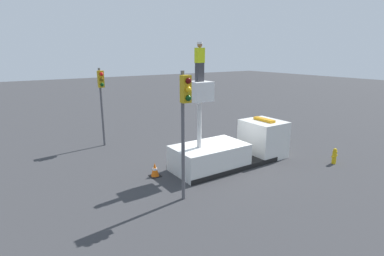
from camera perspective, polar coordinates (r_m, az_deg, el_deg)
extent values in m
plane|color=#38383A|center=(15.90, 6.13, -7.10)|extent=(120.00, 120.00, 0.00)
cube|color=black|center=(15.85, 6.15, -6.69)|extent=(5.63, 2.26, 0.24)
cube|color=silver|center=(15.10, 3.35, -5.59)|extent=(3.69, 2.20, 1.29)
cube|color=silver|center=(17.43, 13.38, -1.95)|extent=(1.94, 2.20, 2.04)
cube|color=black|center=(18.03, 15.58, -0.21)|extent=(0.03, 1.87, 0.81)
cube|color=orange|center=(17.16, 13.58, 1.54)|extent=(0.36, 1.32, 0.14)
cylinder|color=silver|center=(14.22, 1.39, 0.86)|extent=(0.22, 0.22, 2.37)
cube|color=silver|center=(13.94, 1.43, 7.01)|extent=(0.99, 0.99, 0.90)
cube|color=#38383D|center=(13.86, 1.45, 10.58)|extent=(0.34, 0.26, 0.84)
cube|color=#D1E519|center=(13.83, 1.47, 13.68)|extent=(0.40, 0.26, 0.66)
sphere|color=#9E704C|center=(13.84, 1.49, 15.52)|extent=(0.23, 0.23, 0.23)
cylinder|color=white|center=(13.84, 1.49, 15.88)|extent=(0.26, 0.26, 0.09)
cylinder|color=#515156|center=(11.51, -1.72, -1.93)|extent=(0.14, 0.14, 5.11)
cube|color=#B79314|center=(10.96, -1.21, 7.44)|extent=(0.34, 0.28, 1.00)
sphere|color=#490707|center=(10.77, -0.69, 8.98)|extent=(0.22, 0.22, 0.22)
sphere|color=gold|center=(10.80, -0.68, 7.34)|extent=(0.22, 0.22, 0.22)
sphere|color=#083710|center=(10.84, -0.68, 5.71)|extent=(0.22, 0.22, 0.22)
cylinder|color=#515156|center=(19.37, -16.79, 3.71)|extent=(0.14, 0.14, 4.85)
cube|color=#B79314|center=(18.94, -16.98, 8.89)|extent=(0.34, 0.28, 1.00)
sphere|color=red|center=(18.74, -16.89, 9.80)|extent=(0.22, 0.22, 0.22)
sphere|color=#503C07|center=(18.77, -16.82, 8.86)|extent=(0.22, 0.22, 0.22)
sphere|color=#083710|center=(18.79, -16.75, 7.92)|extent=(0.22, 0.22, 0.22)
cylinder|color=gold|center=(17.64, 25.46, -5.05)|extent=(0.22, 0.22, 0.70)
sphere|color=gold|center=(17.52, 25.60, -3.79)|extent=(0.19, 0.19, 0.19)
cylinder|color=gold|center=(17.48, 25.19, -4.95)|extent=(0.12, 0.09, 0.09)
cylinder|color=gold|center=(17.76, 25.77, -4.72)|extent=(0.12, 0.09, 0.09)
cube|color=black|center=(14.60, -7.05, -9.05)|extent=(0.49, 0.49, 0.03)
cone|color=orange|center=(14.48, -7.08, -7.88)|extent=(0.41, 0.41, 0.67)
cylinder|color=white|center=(14.47, -7.09, -7.75)|extent=(0.21, 0.21, 0.09)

